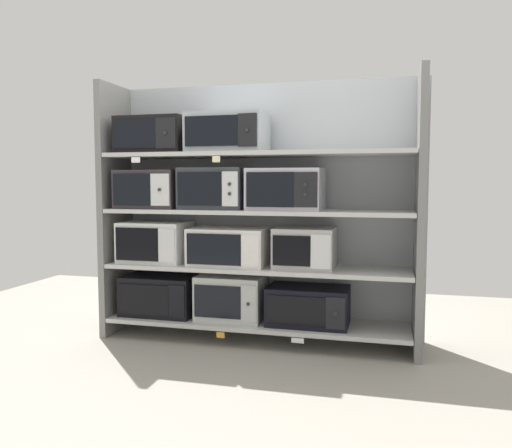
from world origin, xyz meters
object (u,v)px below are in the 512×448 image
at_px(microwave_0, 160,295).
at_px(microwave_2, 308,306).
at_px(microwave_4, 230,246).
at_px(microwave_10, 228,133).
at_px(microwave_7, 216,189).
at_px(microwave_9, 155,136).
at_px(microwave_8, 286,189).
at_px(microwave_3, 156,242).
at_px(microwave_1, 231,297).
at_px(microwave_5, 305,248).
at_px(microwave_6, 153,189).

distance_m(microwave_0, microwave_2, 1.16).
distance_m(microwave_4, microwave_10, 0.83).
xyz_separation_m(microwave_4, microwave_7, (-0.11, 0.00, 0.43)).
bearing_deg(microwave_9, microwave_8, -0.01).
relative_size(microwave_2, microwave_7, 1.22).
height_order(microwave_0, microwave_3, microwave_3).
height_order(microwave_1, microwave_8, microwave_8).
height_order(microwave_3, microwave_7, microwave_7).
height_order(microwave_3, microwave_5, microwave_3).
relative_size(microwave_7, microwave_8, 0.91).
bearing_deg(microwave_7, microwave_3, -180.00).
relative_size(microwave_1, microwave_7, 1.03).
bearing_deg(microwave_2, microwave_3, -179.99).
height_order(microwave_1, microwave_7, microwave_7).
height_order(microwave_3, microwave_9, microwave_9).
bearing_deg(microwave_8, microwave_7, 179.99).
distance_m(microwave_0, microwave_3, 0.42).
height_order(microwave_5, microwave_8, microwave_8).
bearing_deg(microwave_9, microwave_4, -0.02).
height_order(microwave_2, microwave_7, microwave_7).
height_order(microwave_1, microwave_10, microwave_10).
height_order(microwave_1, microwave_6, microwave_6).
xyz_separation_m(microwave_2, microwave_10, (-0.60, 0.00, 1.25)).
xyz_separation_m(microwave_0, microwave_2, (1.16, -0.00, -0.01)).
bearing_deg(microwave_9, microwave_2, 0.00).
height_order(microwave_7, microwave_10, microwave_10).
bearing_deg(microwave_3, microwave_5, 0.02).
distance_m(microwave_4, microwave_7, 0.44).
xyz_separation_m(microwave_7, microwave_10, (0.09, 0.00, 0.40)).
bearing_deg(microwave_7, microwave_0, 179.98).
bearing_deg(microwave_6, microwave_0, 0.24).
bearing_deg(microwave_6, microwave_5, 0.02).
distance_m(microwave_1, microwave_9, 1.35).
xyz_separation_m(microwave_0, microwave_6, (-0.05, -0.00, 0.82)).
relative_size(microwave_1, microwave_2, 0.85).
bearing_deg(microwave_2, microwave_7, -179.99).
height_order(microwave_7, microwave_9, microwave_9).
distance_m(microwave_3, microwave_4, 0.60).
distance_m(microwave_3, microwave_10, 1.01).
distance_m(microwave_3, microwave_6, 0.40).
height_order(microwave_5, microwave_7, microwave_7).
height_order(microwave_0, microwave_7, microwave_7).
bearing_deg(microwave_3, microwave_8, -0.00).
bearing_deg(microwave_9, microwave_5, 0.01).
bearing_deg(microwave_6, microwave_10, 0.02).
height_order(microwave_3, microwave_4, microwave_3).
distance_m(microwave_6, microwave_9, 0.41).
distance_m(microwave_1, microwave_6, 1.02).
bearing_deg(microwave_5, microwave_9, -179.99).
bearing_deg(microwave_3, microwave_7, 0.00).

